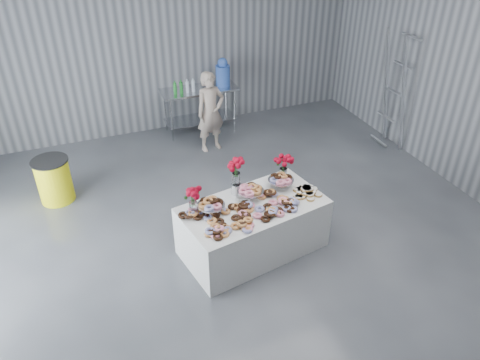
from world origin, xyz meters
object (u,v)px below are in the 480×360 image
Objects in this scene: water_jug at (223,73)px; trash_barrel at (54,180)px; person at (211,112)px; stepladder at (394,92)px; display_table at (253,227)px; prep_table at (200,102)px.

water_jug reaches higher than trash_barrel.
stepladder is (3.15, -1.13, 0.35)m from person.
display_table is at bearing -106.96° from person.
stepladder reaches higher than water_jug.
display_table is 1.26× the size of person.
display_table reaches higher than trash_barrel.
person is at bearing 13.71° from trash_barrel.
prep_table is at bearing 77.92° from person.
display_table is 3.00m from person.
prep_table is 2.71× the size of water_jug.
display_table is 3.43× the size of water_jug.
display_table is 3.81m from prep_table.
stepladder is at bearing 27.21° from display_table.
water_jug is at bearing 143.27° from stepladder.
person reaches higher than water_jug.
person reaches higher than prep_table.
stepladder is at bearing -32.05° from prep_table.
stepladder reaches higher than person.
person is 2.08× the size of trash_barrel.
person is 2.96m from trash_barrel.
person is at bearing -92.88° from prep_table.
stepladder reaches higher than trash_barrel.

